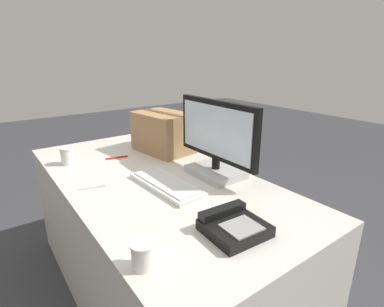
{
  "coord_description": "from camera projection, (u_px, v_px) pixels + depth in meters",
  "views": [
    {
      "loc": [
        1.33,
        -0.71,
        1.38
      ],
      "look_at": [
        0.17,
        0.14,
        0.9
      ],
      "focal_mm": 28.0,
      "sensor_mm": 36.0,
      "label": 1
    }
  ],
  "objects": [
    {
      "name": "paper_cup_right",
      "position": [
        143.0,
        255.0,
        0.92
      ],
      "size": [
        0.08,
        0.08,
        0.09
      ],
      "color": "white",
      "rests_on": "office_desk"
    },
    {
      "name": "desk_phone",
      "position": [
        233.0,
        226.0,
        1.11
      ],
      "size": [
        0.22,
        0.22,
        0.07
      ],
      "rotation": [
        0.0,
        0.0,
        -0.06
      ],
      "color": "black",
      "rests_on": "office_desk"
    },
    {
      "name": "office_desk",
      "position": [
        156.0,
        236.0,
        1.74
      ],
      "size": [
        1.8,
        0.9,
        0.75
      ],
      "color": "beige",
      "rests_on": "ground_plane"
    },
    {
      "name": "keyboard",
      "position": [
        166.0,
        184.0,
        1.49
      ],
      "size": [
        0.45,
        0.19,
        0.03
      ],
      "rotation": [
        0.0,
        0.0,
        0.06
      ],
      "color": "silver",
      "rests_on": "office_desk"
    },
    {
      "name": "cardboard_box",
      "position": [
        163.0,
        132.0,
        2.01
      ],
      "size": [
        0.42,
        0.32,
        0.27
      ],
      "rotation": [
        0.0,
        0.0,
        0.14
      ],
      "color": "#9E754C",
      "rests_on": "office_desk"
    },
    {
      "name": "ground_plane",
      "position": [
        158.0,
        287.0,
        1.86
      ],
      "size": [
        12.0,
        12.0,
        0.0
      ],
      "primitive_type": "plane",
      "color": "#38383D"
    },
    {
      "name": "pen_marker",
      "position": [
        117.0,
        157.0,
        1.9
      ],
      "size": [
        0.04,
        0.14,
        0.01
      ],
      "rotation": [
        0.0,
        0.0,
        4.52
      ],
      "color": "red",
      "rests_on": "office_desk"
    },
    {
      "name": "spoon",
      "position": [
        98.0,
        187.0,
        1.49
      ],
      "size": [
        0.04,
        0.14,
        0.0
      ],
      "rotation": [
        0.0,
        0.0,
        1.37
      ],
      "color": "#B2B2B7",
      "rests_on": "office_desk"
    },
    {
      "name": "paper_cup_left",
      "position": [
        67.0,
        156.0,
        1.79
      ],
      "size": [
        0.08,
        0.08,
        0.1
      ],
      "color": "white",
      "rests_on": "office_desk"
    },
    {
      "name": "monitor",
      "position": [
        216.0,
        143.0,
        1.58
      ],
      "size": [
        0.58,
        0.22,
        0.41
      ],
      "color": "#B7B7B7",
      "rests_on": "office_desk"
    }
  ]
}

